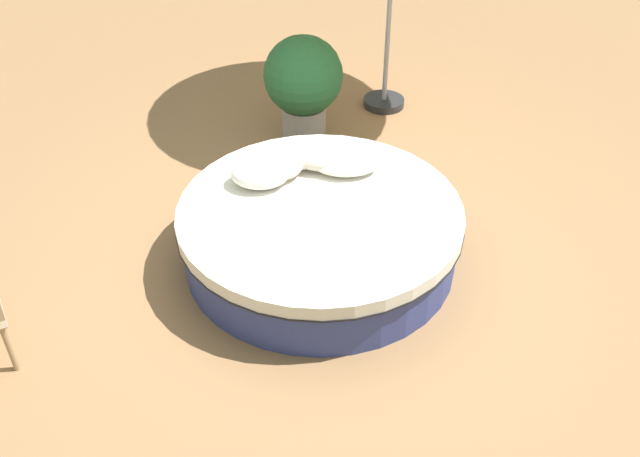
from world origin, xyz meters
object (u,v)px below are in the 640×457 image
object	(u,v)px
round_bed	(320,233)
throw_pillow_3	(278,165)
throw_pillow_4	(260,174)
planter	(303,82)
throw_pillow_1	(323,156)
throw_pillow_2	(298,156)
throw_pillow_0	(346,162)

from	to	relation	value
round_bed	throw_pillow_3	bearing A→B (deg)	-53.95
round_bed	throw_pillow_4	xyz separation A→B (m)	(0.47, -0.32, 0.34)
planter	throw_pillow_4	bearing A→B (deg)	78.06
throw_pillow_1	throw_pillow_4	xyz separation A→B (m)	(0.50, 0.27, 0.00)
round_bed	throw_pillow_4	distance (m)	0.67
throw_pillow_3	throw_pillow_2	bearing A→B (deg)	-142.38
round_bed	planter	xyz separation A→B (m)	(0.14, -1.88, 0.36)
throw_pillow_2	throw_pillow_3	bearing A→B (deg)	37.62
round_bed	throw_pillow_2	distance (m)	0.70
round_bed	throw_pillow_4	size ratio (longest dim) A/B	4.80
round_bed	throw_pillow_1	world-z (taller)	throw_pillow_1
throw_pillow_1	planter	distance (m)	1.30
round_bed	planter	world-z (taller)	planter
throw_pillow_2	throw_pillow_3	distance (m)	0.20
throw_pillow_0	throw_pillow_3	distance (m)	0.55
throw_pillow_2	throw_pillow_4	bearing A→B (deg)	40.87
round_bed	throw_pillow_1	size ratio (longest dim) A/B	4.43
round_bed	throw_pillow_0	xyz separation A→B (m)	(-0.22, -0.53, 0.31)
throw_pillow_3	planter	size ratio (longest dim) A/B	0.38
throw_pillow_0	planter	distance (m)	1.40
throw_pillow_1	throw_pillow_4	distance (m)	0.57
throw_pillow_2	planter	xyz separation A→B (m)	(-0.03, -1.30, 0.02)
throw_pillow_2	throw_pillow_4	distance (m)	0.39
throw_pillow_2	throw_pillow_4	xyz separation A→B (m)	(0.30, 0.26, -0.00)
throw_pillow_0	throw_pillow_3	bearing A→B (deg)	7.37
throw_pillow_4	planter	xyz separation A→B (m)	(-0.33, -1.56, 0.02)
throw_pillow_0	throw_pillow_3	size ratio (longest dim) A/B	1.38
throw_pillow_0	throw_pillow_3	xyz separation A→B (m)	(0.55, 0.07, 0.02)
throw_pillow_1	throw_pillow_3	bearing A→B (deg)	20.77
round_bed	throw_pillow_3	xyz separation A→B (m)	(0.33, -0.46, 0.34)
throw_pillow_3	throw_pillow_4	xyz separation A→B (m)	(0.14, 0.13, 0.00)
throw_pillow_0	throw_pillow_2	world-z (taller)	throw_pillow_2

